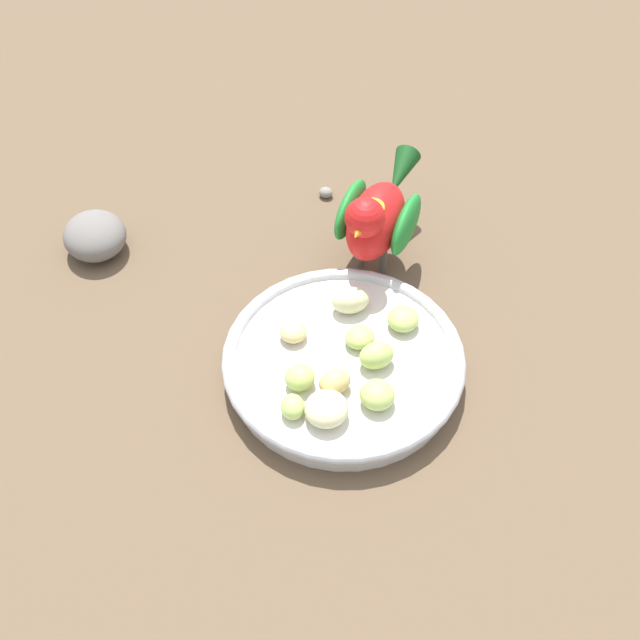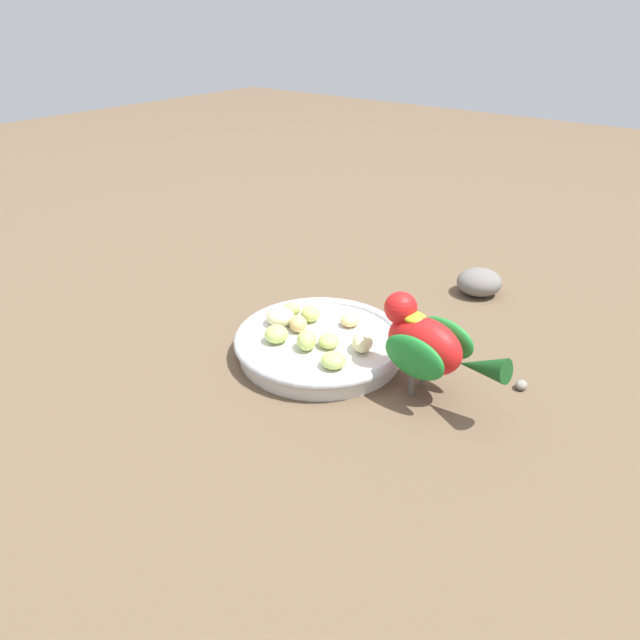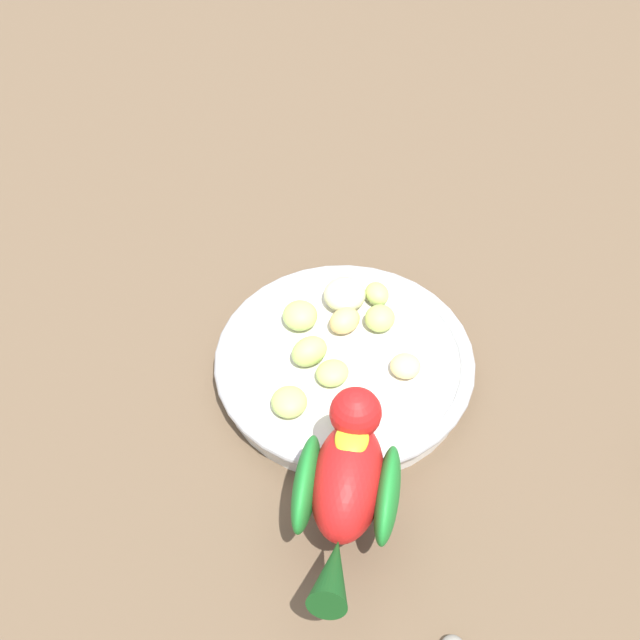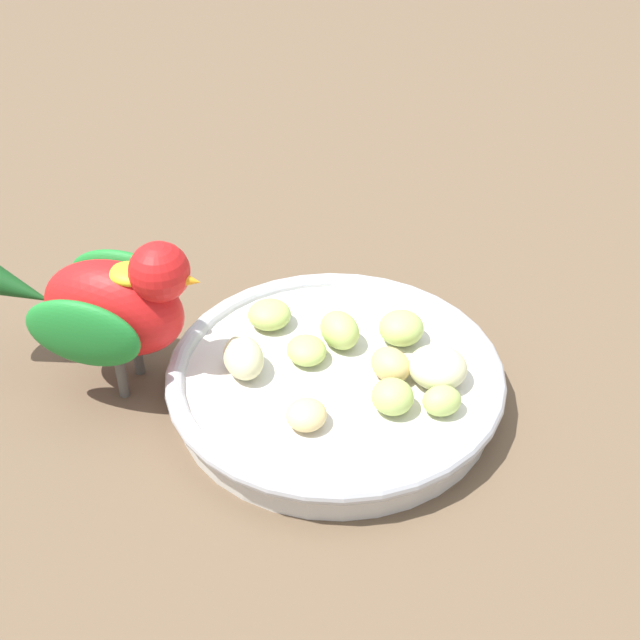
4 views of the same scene
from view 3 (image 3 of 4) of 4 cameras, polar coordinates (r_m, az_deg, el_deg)
ground_plane at (r=0.87m, az=-0.01°, el=-2.01°), size 4.00×4.00×0.00m
feeding_bowl at (r=0.84m, az=1.49°, el=-2.77°), size 0.23×0.23×0.03m
apple_piece_0 at (r=0.79m, az=2.08°, el=-5.37°), size 0.05×0.04×0.03m
apple_piece_1 at (r=0.85m, az=1.50°, el=-0.04°), size 0.04×0.04×0.02m
apple_piece_2 at (r=0.85m, az=-1.22°, el=0.28°), size 0.04×0.04×0.02m
apple_piece_3 at (r=0.81m, az=0.75°, el=-3.23°), size 0.04×0.04×0.02m
apple_piece_4 at (r=0.87m, az=1.50°, el=1.57°), size 0.05×0.05×0.02m
apple_piece_5 at (r=0.82m, az=-0.65°, el=-1.91°), size 0.04×0.04×0.03m
apple_piece_6 at (r=0.79m, az=-1.88°, el=-4.99°), size 0.03×0.03×0.02m
apple_piece_7 at (r=0.87m, az=3.48°, el=1.60°), size 0.03×0.03×0.02m
apple_piece_8 at (r=0.85m, az=3.65°, el=0.11°), size 0.04×0.04×0.02m
apple_piece_9 at (r=0.82m, az=5.20°, el=-2.80°), size 0.03×0.03×0.02m
parrot at (r=0.71m, az=1.66°, el=-9.79°), size 0.09×0.17×0.12m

